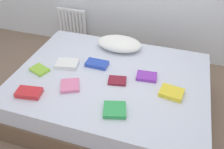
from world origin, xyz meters
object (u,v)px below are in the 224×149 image
at_px(textbook_lime, 40,70).
at_px(textbook_blue, 97,64).
at_px(bed, 111,94).
at_px(textbook_yellow, 172,93).
at_px(textbook_pink, 70,86).
at_px(textbook_white, 67,64).
at_px(radiator, 72,24).
at_px(textbook_purple, 147,76).
at_px(textbook_red, 29,93).
at_px(textbook_maroon, 117,81).
at_px(textbook_green, 115,110).
at_px(pillow, 119,44).

bearing_deg(textbook_lime, textbook_blue, 47.13).
relative_size(bed, textbook_yellow, 9.42).
relative_size(bed, textbook_pink, 10.97).
relative_size(textbook_lime, textbook_white, 0.80).
distance_m(radiator, textbook_purple, 1.78).
relative_size(radiator, textbook_red, 2.17).
xyz_separation_m(radiator, textbook_pink, (0.69, -1.48, 0.16)).
distance_m(textbook_maroon, textbook_green, 0.40).
height_order(bed, textbook_maroon, textbook_maroon).
xyz_separation_m(textbook_blue, textbook_green, (0.38, -0.58, -0.00)).
bearing_deg(textbook_yellow, textbook_blue, 173.20).
xyz_separation_m(textbook_lime, textbook_white, (0.24, 0.17, 0.01)).
bearing_deg(textbook_lime, textbook_maroon, 26.03).
distance_m(textbook_red, textbook_white, 0.54).
height_order(textbook_blue, textbook_green, textbook_blue).
relative_size(textbook_yellow, textbook_blue, 0.89).
bearing_deg(textbook_white, bed, -13.99).
height_order(textbook_maroon, textbook_purple, textbook_purple).
bearing_deg(textbook_maroon, textbook_purple, 18.05).
bearing_deg(textbook_maroon, textbook_white, 160.33).
relative_size(radiator, textbook_lime, 2.67).
bearing_deg(textbook_lime, radiator, 121.95).
distance_m(textbook_yellow, textbook_green, 0.57).
distance_m(pillow, textbook_purple, 0.62).
distance_m(textbook_red, textbook_green, 0.82).
bearing_deg(textbook_pink, radiator, 90.09).
bearing_deg(textbook_white, radiator, 102.50).
bearing_deg(radiator, textbook_white, -66.47).
height_order(radiator, textbook_red, radiator).
bearing_deg(pillow, textbook_white, -130.87).
relative_size(pillow, textbook_purple, 2.63).
height_order(textbook_red, textbook_blue, textbook_red).
xyz_separation_m(bed, textbook_blue, (-0.20, 0.13, 0.27)).
relative_size(bed, textbook_white, 8.61).
xyz_separation_m(radiator, pillow, (0.95, -0.66, 0.21)).
relative_size(textbook_maroon, textbook_yellow, 0.84).
xyz_separation_m(textbook_pink, textbook_maroon, (0.41, 0.21, -0.00)).
xyz_separation_m(pillow, textbook_red, (-0.58, -1.03, -0.04)).
bearing_deg(pillow, textbook_red, -119.30).
relative_size(textbook_blue, textbook_white, 1.03).
bearing_deg(textbook_pink, textbook_purple, 3.03).
height_order(radiator, textbook_purple, radiator).
bearing_deg(pillow, radiator, 145.20).
height_order(textbook_blue, textbook_white, textbook_white).
bearing_deg(bed, textbook_pink, -138.92).
bearing_deg(textbook_green, pillow, 88.40).
height_order(textbook_pink, textbook_green, textbook_green).
distance_m(textbook_red, textbook_blue, 0.76).
height_order(textbook_red, textbook_white, textbook_red).
bearing_deg(pillow, textbook_purple, -47.25).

